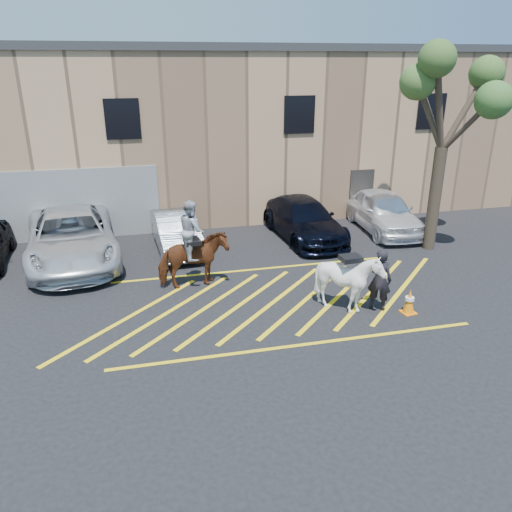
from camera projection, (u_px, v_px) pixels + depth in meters
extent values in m
plane|color=black|center=(272.00, 297.00, 15.02)|extent=(90.00, 90.00, 0.00)
imported|color=silver|center=(72.00, 237.00, 17.46)|extent=(3.69, 6.69, 1.77)
imported|color=#9299A0|center=(176.00, 231.00, 18.62)|extent=(1.76, 4.33, 1.40)
imported|color=black|center=(303.00, 219.00, 19.89)|extent=(2.52, 5.37, 1.52)
imported|color=white|center=(383.00, 211.00, 20.71)|extent=(2.26, 4.98, 1.66)
imported|color=black|center=(380.00, 280.00, 14.00)|extent=(0.79, 0.74, 1.82)
cube|color=tan|center=(209.00, 129.00, 24.61)|extent=(32.00, 10.00, 7.00)
cube|color=#2D2D30|center=(206.00, 49.00, 23.28)|extent=(32.20, 10.20, 0.30)
cube|color=black|center=(122.00, 119.00, 18.78)|extent=(1.30, 0.08, 1.50)
cube|color=black|center=(299.00, 115.00, 20.30)|extent=(1.30, 0.08, 1.50)
cube|color=black|center=(431.00, 111.00, 21.60)|extent=(1.30, 0.08, 1.50)
cube|color=#38332D|center=(361.00, 194.00, 22.23)|extent=(1.10, 0.08, 2.20)
cube|color=yellow|center=(129.00, 317.00, 13.84)|extent=(4.20, 4.20, 0.01)
cube|color=yellow|center=(167.00, 313.00, 14.07)|extent=(4.20, 4.20, 0.01)
cube|color=yellow|center=(204.00, 309.00, 14.30)|extent=(4.20, 4.20, 0.01)
cube|color=yellow|center=(240.00, 305.00, 14.52)|extent=(4.20, 4.20, 0.01)
cube|color=yellow|center=(274.00, 301.00, 14.75)|extent=(4.20, 4.20, 0.01)
cube|color=yellow|center=(308.00, 298.00, 14.98)|extent=(4.20, 4.20, 0.01)
cube|color=yellow|center=(341.00, 294.00, 15.21)|extent=(4.20, 4.20, 0.01)
cube|color=yellow|center=(372.00, 291.00, 15.43)|extent=(4.20, 4.20, 0.01)
cube|color=yellow|center=(403.00, 287.00, 15.66)|extent=(4.20, 4.20, 0.01)
cube|color=yellow|center=(255.00, 269.00, 17.01)|extent=(9.50, 0.12, 0.01)
cube|color=yellow|center=(301.00, 345.00, 12.49)|extent=(9.50, 0.12, 0.01)
imported|color=brown|center=(193.00, 260.00, 15.41)|extent=(2.22, 1.21, 1.79)
imported|color=#999AA3|center=(192.00, 230.00, 15.05)|extent=(0.79, 0.96, 1.82)
cube|color=black|center=(192.00, 241.00, 15.18)|extent=(0.52, 0.61, 0.14)
imported|color=white|center=(349.00, 282.00, 13.91)|extent=(1.51, 1.69, 1.80)
cube|color=black|center=(351.00, 258.00, 13.65)|extent=(0.58, 0.48, 0.14)
cube|color=orange|center=(408.00, 312.00, 14.09)|extent=(0.43, 0.43, 0.03)
cone|color=orange|center=(409.00, 301.00, 13.96)|extent=(0.32, 0.32, 0.70)
cylinder|color=white|center=(410.00, 299.00, 13.94)|extent=(0.25, 0.25, 0.10)
cylinder|color=#413427|center=(435.00, 199.00, 18.30)|extent=(0.44, 0.44, 3.80)
cylinder|color=#4C3E2E|center=(464.00, 112.00, 17.47)|extent=(1.76, 0.51, 2.68)
cylinder|color=#46332A|center=(430.00, 116.00, 18.00)|extent=(0.33, 1.88, 2.34)
cylinder|color=#483B2C|center=(430.00, 117.00, 17.09)|extent=(1.40, 0.20, 2.39)
cylinder|color=#4B372D|center=(466.00, 126.00, 16.73)|extent=(0.78, 1.62, 1.96)
cylinder|color=#49392C|center=(439.00, 107.00, 16.74)|extent=(1.16, 0.77, 3.11)
sphere|color=#4F6A2D|center=(487.00, 73.00, 17.30)|extent=(1.20, 1.20, 1.20)
sphere|color=#497231|center=(419.00, 82.00, 18.36)|extent=(1.20, 1.20, 1.20)
sphere|color=#4E7431|center=(418.00, 82.00, 16.54)|extent=(1.20, 1.20, 1.20)
sphere|color=#437130|center=(494.00, 100.00, 15.82)|extent=(1.20, 1.20, 1.20)
sphere|color=#436029|center=(437.00, 59.00, 15.84)|extent=(1.20, 1.20, 1.20)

